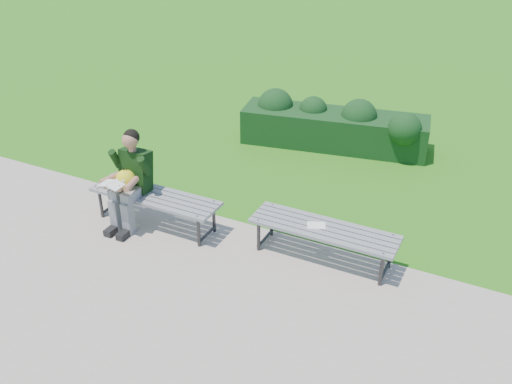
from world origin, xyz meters
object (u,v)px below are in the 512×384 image
at_px(bench_right, 324,231).
at_px(seated_boy, 130,177).
at_px(hedge, 333,125).
at_px(paper_sheet, 316,225).
at_px(bench_left, 155,199).

bearing_deg(bench_right, seated_boy, -172.13).
distance_m(hedge, paper_sheet, 3.37).
relative_size(bench_left, bench_right, 1.00).
xyz_separation_m(bench_left, seated_boy, (-0.30, -0.10, 0.30)).
bearing_deg(bench_right, hedge, 107.88).
bearing_deg(hedge, bench_left, -109.43).
relative_size(hedge, bench_left, 1.80).
relative_size(bench_right, paper_sheet, 6.82).
distance_m(bench_left, seated_boy, 0.43).
distance_m(hedge, bench_right, 3.40).
xyz_separation_m(bench_right, paper_sheet, (-0.10, 0.00, 0.06)).
distance_m(bench_left, paper_sheet, 2.19).
height_order(bench_right, seated_boy, seated_boy).
xyz_separation_m(hedge, bench_right, (1.04, -3.23, 0.03)).
xyz_separation_m(bench_left, paper_sheet, (2.17, 0.26, 0.06)).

